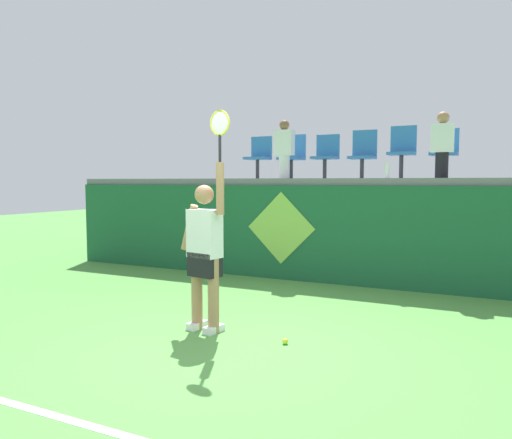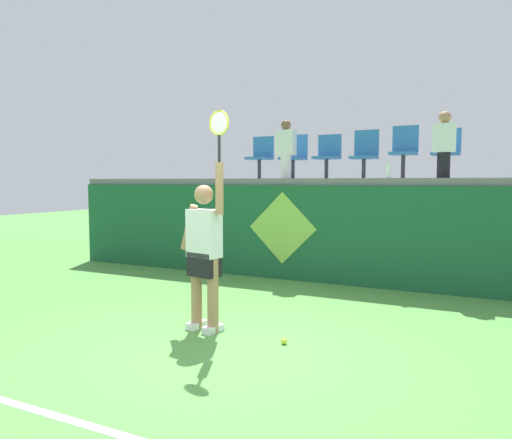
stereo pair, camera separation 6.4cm
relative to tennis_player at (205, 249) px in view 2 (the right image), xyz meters
name	(u,v)px [view 2 (the right image)]	position (x,y,z in m)	size (l,w,h in m)	color
ground_plane	(224,350)	(0.53, -0.48, -0.95)	(40.00, 40.00, 0.00)	#519342
court_back_wall	(332,234)	(0.53, 3.20, -0.12)	(10.86, 0.20, 1.66)	#195633
spectator_platform	(356,182)	(0.53, 4.70, 0.77)	(10.86, 3.08, 0.12)	slate
court_baseline_stripe	(99,429)	(0.53, -2.24, -0.95)	(9.78, 0.08, 0.01)	white
tennis_player	(205,249)	(0.00, 0.00, 0.00)	(0.75, 0.33, 2.51)	white
tennis_ball	(284,341)	(1.01, -0.04, -0.92)	(0.07, 0.07, 0.07)	#D1E533
water_bottle	(389,171)	(1.43, 3.28, 0.95)	(0.08, 0.08, 0.24)	white
stadium_chair_0	(261,155)	(-1.19, 3.99, 1.30)	(0.44, 0.42, 0.84)	#38383D
stadium_chair_1	(294,154)	(-0.48, 4.00, 1.29)	(0.44, 0.42, 0.84)	#38383D
stadium_chair_2	(328,154)	(0.19, 3.99, 1.28)	(0.44, 0.42, 0.82)	#38383D
stadium_chair_3	(365,152)	(0.88, 4.00, 1.30)	(0.44, 0.42, 0.87)	#38383D
stadium_chair_4	(404,149)	(1.55, 4.00, 1.34)	(0.44, 0.42, 0.92)	#38383D
stadium_chair_5	(446,150)	(2.23, 3.99, 1.30)	(0.44, 0.42, 0.84)	#38383D
spectator_0	(286,148)	(-0.48, 3.57, 1.38)	(0.34, 0.20, 1.06)	white
spectator_1	(444,144)	(2.23, 3.57, 1.38)	(0.34, 0.20, 1.05)	black
wall_signage_mount	(282,279)	(-0.34, 3.10, -0.95)	(1.27, 0.01, 1.55)	#195633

